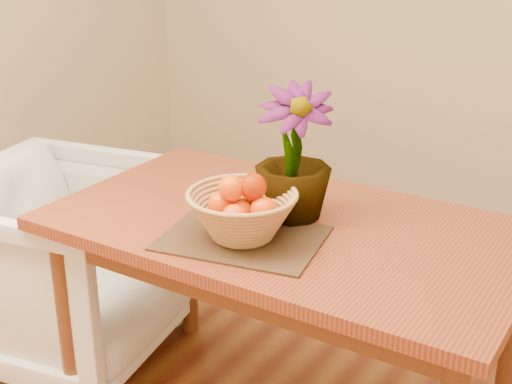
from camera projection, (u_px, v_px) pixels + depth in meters
The scene contains 6 objects.
table at pixel (286, 248), 2.13m from camera, with size 1.40×0.80×0.75m.
placemat at pixel (242, 238), 1.98m from camera, with size 0.44×0.33×0.01m, color #3E2516.
wicker_basket at pixel (242, 216), 1.96m from camera, with size 0.31×0.31×0.13m.
orange_pile at pixel (244, 199), 1.94m from camera, with size 0.19×0.19×0.13m.
potted_plant at pixel (293, 154), 2.05m from camera, with size 0.22×0.22×0.40m, color #144012.
armchair at pixel (64, 255), 2.66m from camera, with size 0.79×0.74×0.81m, color gray.
Camera 1 is at (0.94, -1.37, 1.60)m, focal length 50.00 mm.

